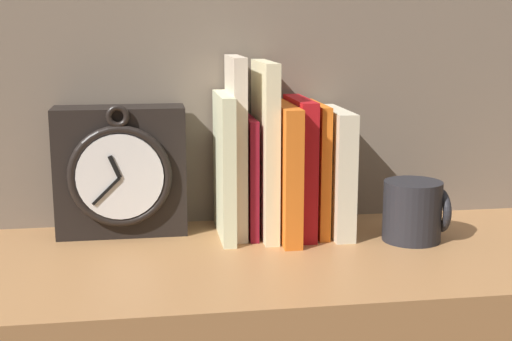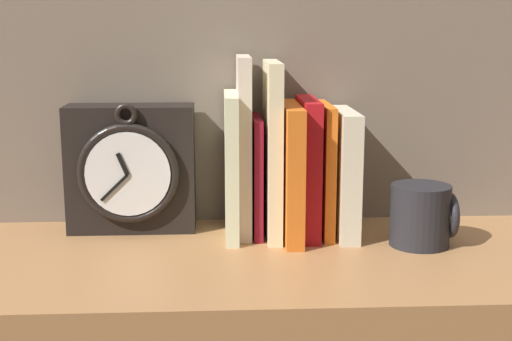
{
  "view_description": "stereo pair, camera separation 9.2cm",
  "coord_description": "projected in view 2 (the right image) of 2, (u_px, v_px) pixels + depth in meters",
  "views": [
    {
      "loc": [
        -0.14,
        -0.9,
        1.07
      ],
      "look_at": [
        0.0,
        0.0,
        0.89
      ],
      "focal_mm": 50.0,
      "sensor_mm": 36.0,
      "label": 1
    },
    {
      "loc": [
        -0.05,
        -0.91,
        1.07
      ],
      "look_at": [
        0.0,
        0.0,
        0.89
      ],
      "focal_mm": 50.0,
      "sensor_mm": 36.0,
      "label": 2
    }
  ],
  "objects": [
    {
      "name": "book_slot6_orange",
      "position": [
        324.0,
        169.0,
        1.04
      ],
      "size": [
        0.02,
        0.13,
        0.19
      ],
      "color": "orange",
      "rests_on": "bookshelf"
    },
    {
      "name": "book_slot7_cream",
      "position": [
        344.0,
        173.0,
        1.04
      ],
      "size": [
        0.03,
        0.14,
        0.18
      ],
      "color": "beige",
      "rests_on": "bookshelf"
    },
    {
      "name": "book_slot0_cream",
      "position": [
        231.0,
        165.0,
        1.03
      ],
      "size": [
        0.02,
        0.14,
        0.21
      ],
      "color": "beige",
      "rests_on": "bookshelf"
    },
    {
      "name": "clock",
      "position": [
        131.0,
        169.0,
        1.05
      ],
      "size": [
        0.19,
        0.08,
        0.19
      ],
      "color": "black",
      "rests_on": "bookshelf"
    },
    {
      "name": "book_slot1_cream",
      "position": [
        244.0,
        146.0,
        1.03
      ],
      "size": [
        0.02,
        0.12,
        0.26
      ],
      "color": "beige",
      "rests_on": "bookshelf"
    },
    {
      "name": "book_slot5_red",
      "position": [
        308.0,
        167.0,
        1.03
      ],
      "size": [
        0.02,
        0.14,
        0.2
      ],
      "color": "red",
      "rests_on": "bookshelf"
    },
    {
      "name": "book_slot2_maroon",
      "position": [
        257.0,
        175.0,
        1.04
      ],
      "size": [
        0.01,
        0.12,
        0.17
      ],
      "color": "maroon",
      "rests_on": "bookshelf"
    },
    {
      "name": "book_slot3_cream",
      "position": [
        272.0,
        149.0,
        1.03
      ],
      "size": [
        0.02,
        0.14,
        0.25
      ],
      "color": "beige",
      "rests_on": "bookshelf"
    },
    {
      "name": "mug",
      "position": [
        422.0,
        215.0,
        0.99
      ],
      "size": [
        0.09,
        0.08,
        0.09
      ],
      "color": "#232328",
      "rests_on": "bookshelf"
    },
    {
      "name": "book_slot4_orange",
      "position": [
        291.0,
        171.0,
        1.02
      ],
      "size": [
        0.02,
        0.16,
        0.19
      ],
      "color": "orange",
      "rests_on": "bookshelf"
    }
  ]
}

